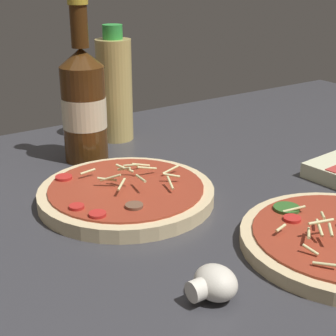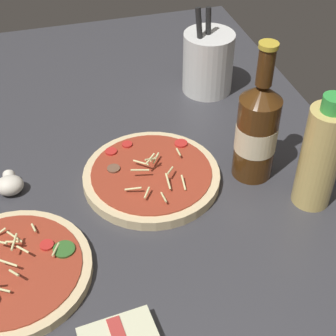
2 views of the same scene
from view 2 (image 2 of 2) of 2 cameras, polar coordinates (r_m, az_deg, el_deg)
The scene contains 7 objects.
counter_slab at distance 89.78cm, azimuth -3.06°, elevation -6.41°, with size 160.00×90.00×2.50cm.
pizza_near at distance 83.99cm, azimuth -17.03°, elevation -10.91°, with size 25.02×25.02×4.28cm.
pizza_far at distance 95.37cm, azimuth -1.85°, elevation -0.91°, with size 25.37×25.37×5.71cm.
beer_bottle at distance 93.00cm, azimuth 9.83°, elevation 4.21°, with size 7.58×7.58×26.86cm.
oil_bottle at distance 89.46cm, azimuth 16.53°, elevation 1.25°, with size 6.69×6.69×21.77cm.
mushroom_left at distance 97.06cm, azimuth -17.14°, elevation -1.74°, with size 5.24×4.99×3.49cm.
utensil_crock at distance 118.42cm, azimuth 4.44°, elevation 11.62°, with size 11.35×11.35×20.38cm.
Camera 2 is at (59.87, -12.31, 67.01)cm, focal length 55.00 mm.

